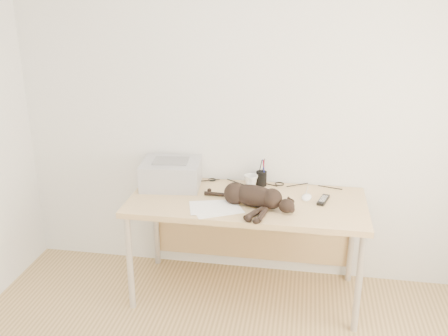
% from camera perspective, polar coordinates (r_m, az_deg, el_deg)
% --- Properties ---
extents(wall_back, '(3.50, 0.00, 3.50)m').
position_cam_1_polar(wall_back, '(3.55, 3.50, 6.99)').
color(wall_back, white).
rests_on(wall_back, floor).
extents(desk, '(1.60, 0.70, 0.74)m').
position_cam_1_polar(desk, '(3.52, 2.77, -5.06)').
color(desk, tan).
rests_on(desk, floor).
extents(printer, '(0.45, 0.39, 0.19)m').
position_cam_1_polar(printer, '(3.61, -6.04, -0.61)').
color(printer, '#A9A9AD').
rests_on(printer, desk).
extents(papers, '(0.39, 0.33, 0.01)m').
position_cam_1_polar(papers, '(3.26, -1.01, -4.60)').
color(papers, white).
rests_on(papers, desk).
extents(cat, '(0.64, 0.43, 0.15)m').
position_cam_1_polar(cat, '(3.27, 3.16, -3.30)').
color(cat, black).
rests_on(cat, desk).
extents(mug, '(0.13, 0.13, 0.09)m').
position_cam_1_polar(mug, '(3.58, 3.09, -1.51)').
color(mug, silver).
rests_on(mug, desk).
extents(pen_cup, '(0.08, 0.08, 0.20)m').
position_cam_1_polar(pen_cup, '(3.62, 4.29, -1.17)').
color(pen_cup, black).
rests_on(pen_cup, desk).
extents(remote_grey, '(0.07, 0.20, 0.02)m').
position_cam_1_polar(remote_grey, '(3.62, 3.01, -1.90)').
color(remote_grey, slate).
rests_on(remote_grey, desk).
extents(remote_black, '(0.09, 0.18, 0.02)m').
position_cam_1_polar(remote_black, '(3.43, 11.27, -3.61)').
color(remote_black, black).
rests_on(remote_black, desk).
extents(mouse, '(0.09, 0.13, 0.04)m').
position_cam_1_polar(mouse, '(3.45, 9.43, -3.13)').
color(mouse, white).
rests_on(mouse, desk).
extents(cable_tangle, '(1.36, 0.07, 0.01)m').
position_cam_1_polar(cable_tangle, '(3.67, 3.23, -1.63)').
color(cable_tangle, black).
rests_on(cable_tangle, desk).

